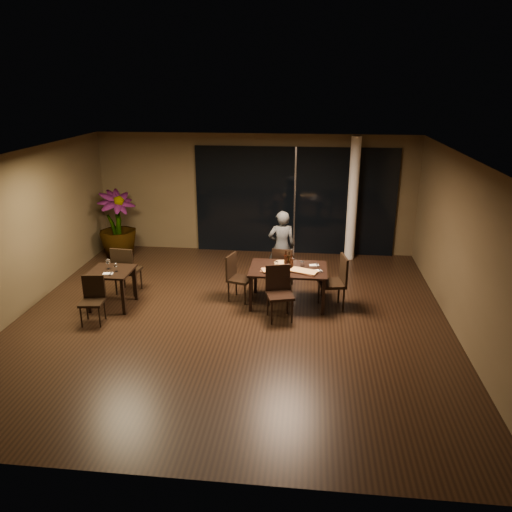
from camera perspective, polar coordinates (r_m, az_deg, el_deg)
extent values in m
plane|color=black|center=(9.41, -2.77, -7.15)|extent=(8.00, 8.00, 0.00)
cube|color=#463A25|center=(12.73, -0.05, 7.14)|extent=(8.00, 0.10, 3.00)
cube|color=#463A25|center=(5.23, -10.04, -12.08)|extent=(8.00, 0.10, 3.00)
cube|color=#463A25|center=(10.28, -25.84, 2.17)|extent=(0.10, 8.00, 3.00)
cube|color=#463A25|center=(9.14, 23.01, 0.61)|extent=(0.10, 8.00, 3.00)
cube|color=white|center=(8.50, -3.10, 11.38)|extent=(8.00, 8.00, 0.04)
cube|color=black|center=(12.60, 4.45, 6.26)|extent=(5.00, 0.06, 2.70)
cylinder|color=silver|center=(12.31, 10.99, 6.36)|extent=(0.24, 0.24, 3.00)
cube|color=black|center=(9.76, 3.70, -1.49)|extent=(1.50, 1.00, 0.04)
cube|color=black|center=(9.55, -0.63, -4.38)|extent=(0.06, 0.06, 0.71)
cube|color=black|center=(9.49, 7.70, -4.70)|extent=(0.06, 0.06, 0.71)
cube|color=black|center=(10.35, -0.05, -2.42)|extent=(0.06, 0.06, 0.71)
cube|color=black|center=(10.30, 7.61, -2.71)|extent=(0.06, 0.06, 0.71)
cube|color=black|center=(10.02, -16.26, -1.70)|extent=(0.80, 0.80, 0.04)
cube|color=black|center=(10.00, -18.59, -4.30)|extent=(0.06, 0.06, 0.71)
cube|color=black|center=(9.74, -14.94, -4.56)|extent=(0.06, 0.06, 0.71)
cube|color=black|center=(10.57, -17.11, -2.85)|extent=(0.06, 0.06, 0.71)
cube|color=black|center=(10.33, -13.63, -3.05)|extent=(0.06, 0.06, 0.71)
cube|color=black|center=(10.62, 3.13, -1.39)|extent=(0.46, 0.46, 0.05)
cylinder|color=black|center=(10.84, 4.15, -2.21)|extent=(0.04, 0.04, 0.44)
cylinder|color=black|center=(10.88, 2.32, -2.09)|extent=(0.04, 0.04, 0.44)
cylinder|color=black|center=(10.52, 3.92, -2.90)|extent=(0.04, 0.04, 0.44)
cylinder|color=black|center=(10.56, 2.04, -2.77)|extent=(0.04, 0.04, 0.44)
cube|color=black|center=(10.36, 3.01, -0.51)|extent=(0.43, 0.07, 0.49)
cube|color=black|center=(9.20, 2.75, -4.54)|extent=(0.57, 0.57, 0.05)
cylinder|color=black|center=(9.09, 1.80, -6.47)|extent=(0.04, 0.04, 0.47)
cylinder|color=black|center=(9.17, 4.14, -6.28)|extent=(0.04, 0.04, 0.47)
cylinder|color=black|center=(9.43, 1.35, -5.48)|extent=(0.04, 0.04, 0.47)
cylinder|color=black|center=(9.50, 3.61, -5.31)|extent=(0.04, 0.04, 0.47)
cube|color=black|center=(9.28, 2.50, -2.53)|extent=(0.46, 0.17, 0.53)
cube|color=black|center=(10.00, -1.81, -2.66)|extent=(0.55, 0.55, 0.05)
cylinder|color=black|center=(9.87, -1.29, -4.38)|extent=(0.04, 0.04, 0.45)
cylinder|color=black|center=(10.17, -0.45, -3.63)|extent=(0.04, 0.04, 0.45)
cylinder|color=black|center=(10.01, -3.16, -4.05)|extent=(0.04, 0.04, 0.45)
cylinder|color=black|center=(10.31, -2.28, -3.32)|extent=(0.04, 0.04, 0.45)
cube|color=black|center=(9.99, -2.86, -1.17)|extent=(0.17, 0.43, 0.50)
cube|color=black|center=(9.75, 8.64, -3.14)|extent=(0.57, 0.57, 0.06)
cylinder|color=black|center=(9.99, 7.20, -4.07)|extent=(0.04, 0.04, 0.50)
cylinder|color=black|center=(9.63, 7.66, -5.02)|extent=(0.04, 0.04, 0.50)
cylinder|color=black|center=(10.07, 9.44, -3.98)|extent=(0.04, 0.04, 0.50)
cylinder|color=black|center=(9.72, 9.98, -4.91)|extent=(0.04, 0.04, 0.50)
cube|color=black|center=(9.70, 10.01, -1.58)|extent=(0.13, 0.49, 0.56)
cube|color=black|center=(10.69, -14.45, -1.60)|extent=(0.51, 0.51, 0.05)
cylinder|color=black|center=(10.86, -12.98, -2.51)|extent=(0.04, 0.04, 0.48)
cylinder|color=black|center=(11.02, -14.83, -2.34)|extent=(0.04, 0.04, 0.48)
cylinder|color=black|center=(10.54, -13.83, -3.28)|extent=(0.04, 0.04, 0.48)
cylinder|color=black|center=(10.70, -15.71, -3.09)|extent=(0.04, 0.04, 0.48)
cube|color=black|center=(10.42, -15.07, -0.63)|extent=(0.48, 0.08, 0.54)
cube|color=black|center=(9.53, -18.24, -5.07)|extent=(0.45, 0.45, 0.05)
cylinder|color=black|center=(9.53, -19.35, -6.58)|extent=(0.03, 0.03, 0.41)
cylinder|color=black|center=(9.43, -17.45, -6.65)|extent=(0.03, 0.03, 0.41)
cylinder|color=black|center=(9.81, -18.75, -5.75)|extent=(0.03, 0.03, 0.41)
cylinder|color=black|center=(9.71, -16.90, -5.80)|extent=(0.03, 0.03, 0.41)
cube|color=black|center=(9.61, -18.06, -3.38)|extent=(0.40, 0.08, 0.46)
imported|color=#313437|center=(10.83, 2.94, 1.06)|extent=(0.59, 0.44, 1.60)
imported|color=#204918|center=(12.86, -15.57, 3.49)|extent=(1.29, 1.29, 1.67)
cube|color=#462616|center=(9.59, 2.06, -1.68)|extent=(0.53, 0.30, 0.01)
cube|color=#452416|center=(9.55, 5.47, -1.83)|extent=(0.58, 0.46, 0.01)
cylinder|color=red|center=(10.00, 2.91, -0.79)|extent=(0.28, 0.28, 0.01)
cylinder|color=white|center=(9.83, 2.34, -0.90)|extent=(0.08, 0.08, 0.09)
cylinder|color=white|center=(9.87, 5.31, -0.88)|extent=(0.08, 0.08, 0.10)
cube|color=white|center=(9.64, 6.99, -1.69)|extent=(0.20, 0.16, 0.01)
cube|color=silver|center=(9.92, 6.65, -1.06)|extent=(0.20, 0.13, 0.01)
cube|color=silver|center=(9.84, -16.57, -1.95)|extent=(0.19, 0.13, 0.01)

